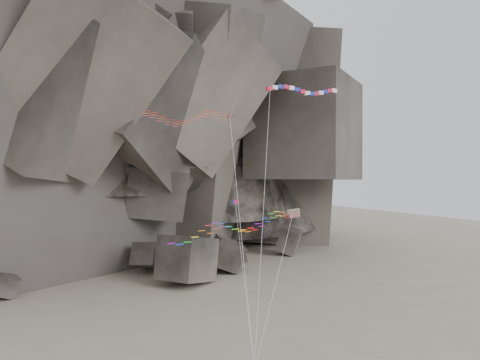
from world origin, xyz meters
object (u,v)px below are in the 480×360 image
banner_kite (303,92)px  parafoil_kite (231,226)px  pennant_kite (237,225)px  delta_kite (184,117)px

banner_kite → parafoil_kite: 19.11m
parafoil_kite → pennant_kite: bearing=-68.3°
banner_kite → pennant_kite: size_ratio=1.90×
delta_kite → banner_kite: banner_kite is taller
delta_kite → banner_kite: (14.28, -2.14, 3.46)m
delta_kite → banner_kite: size_ratio=0.90×
banner_kite → parafoil_kite: bearing=-155.2°
pennant_kite → banner_kite: bearing=26.5°
banner_kite → pennant_kite: (-11.70, -4.37, -14.37)m
delta_kite → pennant_kite: size_ratio=1.72×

